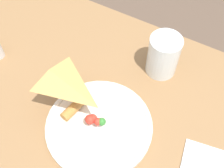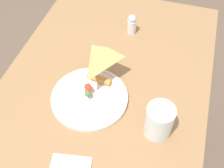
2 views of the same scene
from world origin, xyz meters
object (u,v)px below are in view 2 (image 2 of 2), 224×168
object	(u,v)px
dining_table	(104,104)
plate_pizza	(90,97)
milk_glass	(159,121)
salt_shaker	(132,24)

from	to	relation	value
dining_table	plate_pizza	world-z (taller)	plate_pizza
dining_table	milk_glass	bearing A→B (deg)	-120.73
milk_glass	salt_shaker	size ratio (longest dim) A/B	1.39
dining_table	milk_glass	world-z (taller)	milk_glass
milk_glass	salt_shaker	xyz separation A→B (m)	(0.42, 0.19, -0.01)
dining_table	plate_pizza	bearing A→B (deg)	159.28
plate_pizza	salt_shaker	world-z (taller)	salt_shaker
plate_pizza	salt_shaker	distance (m)	0.37
dining_table	salt_shaker	bearing A→B (deg)	-4.61
milk_glass	plate_pizza	bearing A→B (deg)	76.87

